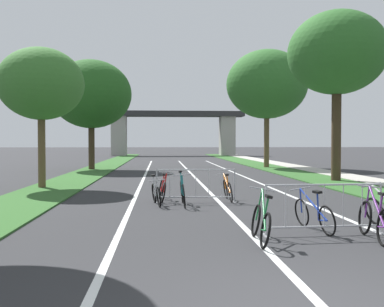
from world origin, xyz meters
name	(u,v)px	position (x,y,z in m)	size (l,w,h in m)	color
grass_verge_left	(101,168)	(-6.12, 27.51, 0.03)	(2.39, 67.24, 0.05)	#2D5B26
grass_verge_right	(268,167)	(6.12, 27.51, 0.03)	(2.39, 67.24, 0.05)	#2D5B26
sidewalk_path_right	(295,167)	(8.18, 27.51, 0.04)	(1.74, 67.24, 0.08)	#ADA89E
lane_stripe_center	(194,176)	(0.00, 19.45, 0.00)	(0.14, 38.90, 0.01)	silver
lane_stripe_right_lane	(243,176)	(2.71, 19.45, 0.00)	(0.14, 38.90, 0.01)	silver
lane_stripe_left_lane	(144,177)	(-2.71, 19.45, 0.00)	(0.14, 38.90, 0.01)	silver
overpass_bridge	(174,126)	(0.00, 55.57, 4.04)	(19.21, 3.09, 6.07)	#2D2D30
tree_left_cypress_far	(41,84)	(-6.66, 13.72, 4.23)	(3.44, 3.44, 5.71)	brown
tree_left_oak_mid	(91,94)	(-6.46, 25.45, 5.09)	(5.40, 5.40, 7.40)	#3D2D1E
tree_right_maple_mid	(337,54)	(6.56, 15.93, 6.10)	(4.65, 4.65, 8.11)	#3D2D1E
tree_right_pine_far	(267,84)	(5.91, 27.01, 6.07)	(5.88, 5.88, 8.59)	brown
crowd_barrier_nearest	(324,210)	(1.46, 4.15, 0.52)	(2.50, 0.56, 1.05)	#ADADB2
crowd_barrier_second	(196,186)	(-0.74, 9.08, 0.52)	(2.50, 0.52, 1.05)	#ADADB2
bicycle_purple_0	(374,220)	(2.27, 3.66, 0.38)	(0.52, 1.72, 1.03)	black
bicycle_green_1	(261,223)	(0.04, 3.62, 0.37)	(0.52, 1.69, 1.02)	black
bicycle_red_2	(162,189)	(-1.79, 9.67, 0.36)	(0.55, 1.70, 0.97)	black
bicycle_silver_3	(156,194)	(-1.98, 8.67, 0.34)	(0.50, 1.57, 0.91)	black
bicycle_blue_4	(314,214)	(1.40, 4.58, 0.36)	(0.59, 1.68, 0.90)	black
bicycle_orange_5	(228,189)	(0.32, 9.54, 0.36)	(0.51, 1.64, 0.88)	black
bicycle_teal_7	(183,192)	(-1.19, 8.54, 0.40)	(0.54, 1.79, 1.02)	black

